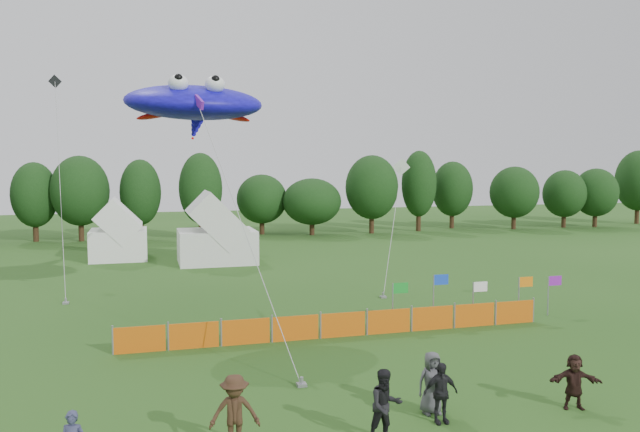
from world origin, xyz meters
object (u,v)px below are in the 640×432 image
object	(u,v)px
spectator_c	(235,413)
stingray_kite	(195,104)
tent_left	(119,235)
tent_right	(217,236)
spectator_f	(574,382)
spectator_b	(386,406)
barrier_fence	(343,325)
spectator_e	(432,383)
spectator_d	(441,393)

from	to	relation	value
spectator_c	stingray_kite	distance (m)	16.76
tent_left	stingray_kite	xyz separation A→B (m)	(4.23, -19.23, 7.94)
tent_right	spectator_f	xyz separation A→B (m)	(6.93, -29.84, -1.16)
spectator_b	barrier_fence	bearing A→B (deg)	76.03
barrier_fence	spectator_f	size ratio (longest dim) A/B	11.23
tent_right	spectator_c	size ratio (longest dim) A/B	2.85
spectator_f	barrier_fence	bearing A→B (deg)	134.21
spectator_b	spectator_c	world-z (taller)	spectator_c
tent_right	stingray_kite	xyz separation A→B (m)	(-2.61, -15.62, 7.82)
spectator_e	tent_left	bearing A→B (deg)	107.85
barrier_fence	tent_left	bearing A→B (deg)	111.51
tent_right	stingray_kite	world-z (taller)	stingray_kite
spectator_d	spectator_f	xyz separation A→B (m)	(4.16, -0.15, -0.04)
tent_right	spectator_d	size ratio (longest dim) A/B	3.27
barrier_fence	spectator_e	size ratio (longest dim) A/B	10.08
spectator_f	spectator_c	bearing A→B (deg)	-160.22
spectator_c	spectator_f	world-z (taller)	spectator_c
spectator_e	barrier_fence	bearing A→B (deg)	91.49
tent_right	stingray_kite	bearing A→B (deg)	-99.48
tent_right	spectator_f	size ratio (longest dim) A/B	3.44
spectator_b	stingray_kite	size ratio (longest dim) A/B	0.10
spectator_c	spectator_d	bearing A→B (deg)	8.99
tent_left	spectator_d	distance (m)	34.68
tent_left	stingray_kite	world-z (taller)	stingray_kite
tent_left	spectator_c	bearing A→B (deg)	-83.24
tent_left	tent_right	distance (m)	7.73
spectator_b	spectator_e	world-z (taller)	spectator_b
barrier_fence	spectator_e	world-z (taller)	spectator_e
tent_left	spectator_b	xyz separation A→B (m)	(7.72, -34.00, -0.90)
spectator_d	spectator_f	bearing A→B (deg)	0.09
spectator_c	spectator_d	world-z (taller)	spectator_c
tent_left	spectator_f	xyz separation A→B (m)	(13.76, -33.45, -1.04)
tent_right	spectator_e	size ratio (longest dim) A/B	3.09
stingray_kite	spectator_f	bearing A→B (deg)	-56.15
tent_left	barrier_fence	distance (m)	26.34
tent_left	spectator_b	size ratio (longest dim) A/B	2.20
spectator_f	stingray_kite	world-z (taller)	stingray_kite
spectator_c	spectator_d	xyz separation A→B (m)	(5.64, 0.18, -0.12)
barrier_fence	spectator_b	world-z (taller)	spectator_b
spectator_e	spectator_f	distance (m)	4.18
spectator_b	stingray_kite	xyz separation A→B (m)	(-3.50, 14.76, 8.83)
tent_right	spectator_c	world-z (taller)	tent_right
tent_right	spectator_e	bearing A→B (deg)	-84.44
spectator_b	spectator_f	size ratio (longest dim) A/B	1.18
tent_left	stingray_kite	distance (m)	21.23
barrier_fence	stingray_kite	bearing A→B (deg)	135.99
tent_right	spectator_f	distance (m)	30.65
tent_right	stingray_kite	size ratio (longest dim) A/B	0.30
tent_right	barrier_fence	world-z (taller)	tent_right
spectator_f	stingray_kite	size ratio (longest dim) A/B	0.09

